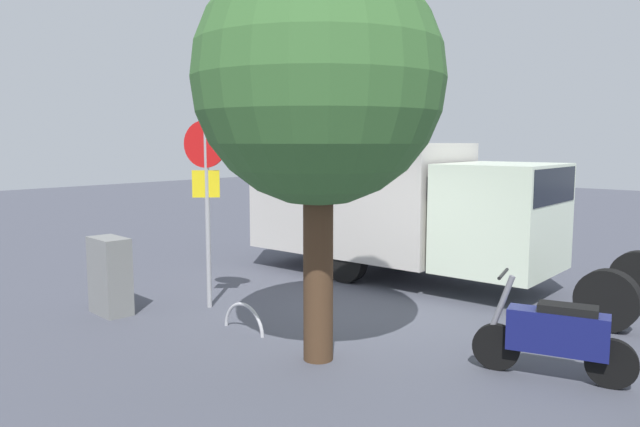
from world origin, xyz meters
TOP-DOWN VIEW (x-y plane):
  - ground_plane at (0.00, 0.00)m, footprint 60.00×60.00m
  - box_truck_near at (1.23, -3.09)m, footprint 7.77×2.29m
  - motorcycle at (-3.01, 0.11)m, footprint 1.78×0.72m
  - stop_sign at (2.42, 0.78)m, footprint 0.71×0.33m
  - street_tree at (-0.53, 1.41)m, footprint 3.04×3.04m
  - utility_cabinet at (3.32, 2.03)m, footprint 0.78×0.49m
  - bike_rack_hoop at (1.03, 1.27)m, footprint 0.85×0.08m

SIDE VIEW (x-z plane):
  - ground_plane at x=0.00m, z-range 0.00..0.00m
  - bike_rack_hoop at x=1.03m, z-range -0.43..0.43m
  - motorcycle at x=-3.01m, z-range -0.08..1.12m
  - utility_cabinet at x=3.32m, z-range 0.00..1.23m
  - box_truck_near at x=1.23m, z-range 0.18..2.88m
  - stop_sign at x=2.42m, z-range 0.51..3.58m
  - street_tree at x=-0.53m, z-range 0.95..5.94m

